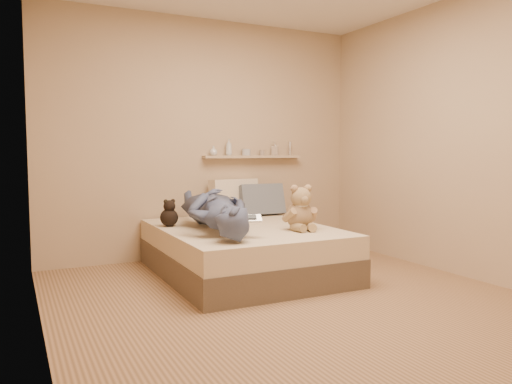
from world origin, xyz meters
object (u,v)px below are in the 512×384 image
game_console (250,218)px  dark_plush (169,215)px  teddy_bear (301,211)px  person (215,209)px  bed (243,250)px  pillow_grey (262,200)px  pillow_cream (234,197)px  wall_shelf (253,157)px

game_console → dark_plush: dark_plush is taller
teddy_bear → dark_plush: (-1.01, 0.73, -0.06)m
teddy_bear → person: bearing=152.4°
teddy_bear → person: size_ratio=0.26×
bed → pillow_grey: (0.55, 0.69, 0.40)m
dark_plush → pillow_cream: bearing=29.4°
teddy_bear → game_console: bearing=-163.1°
game_console → pillow_cream: (0.48, 1.42, 0.04)m
teddy_bear → wall_shelf: size_ratio=0.35×
dark_plush → bed: bearing=-27.9°
pillow_cream → wall_shelf: (0.27, 0.08, 0.45)m
game_console → wall_shelf: bearing=63.3°
person → game_console: bearing=110.8°
dark_plush → pillow_grey: bearing=17.3°
teddy_bear → pillow_cream: (-0.11, 1.24, 0.03)m
game_console → pillow_cream: size_ratio=0.36×
bed → dark_plush: size_ratio=7.25×
bed → wall_shelf: wall_shelf is taller
bed → pillow_cream: size_ratio=3.45×
bed → person: 0.51m
game_console → wall_shelf: (0.75, 1.50, 0.49)m
pillow_grey → wall_shelf: bearing=90.0°
dark_plush → pillow_grey: pillow_grey is taller
game_console → person: (-0.10, 0.54, 0.03)m
teddy_bear → pillow_cream: size_ratio=0.76×
bed → dark_plush: 0.78m
teddy_bear → dark_plush: bearing=143.9°
bed → game_console: bearing=-109.1°
game_console → pillow_grey: size_ratio=0.39×
pillow_grey → person: (-0.85, -0.74, 0.02)m
dark_plush → game_console: bearing=-65.6°
pillow_grey → wall_shelf: 0.53m
game_console → person: person is taller
dark_plush → person: size_ratio=0.16×
bed → pillow_grey: bearing=51.4°
bed → wall_shelf: size_ratio=1.58×
game_console → pillow_grey: (0.75, 1.28, 0.01)m
pillow_grey → pillow_cream: bearing=153.0°
game_console → person: 0.55m
bed → pillow_grey: 0.97m
game_console → wall_shelf: wall_shelf is taller
teddy_bear → dark_plush: 1.25m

